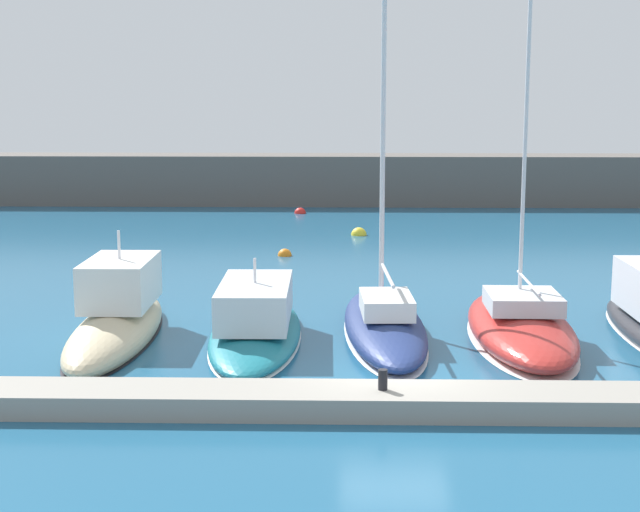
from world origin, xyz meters
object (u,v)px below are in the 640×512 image
(mooring_buoy_orange, at_px, (285,256))
(dock_bollard, at_px, (383,380))
(sailboat_navy_third, at_px, (384,320))
(mooring_buoy_yellow, at_px, (359,235))
(motorboat_sand_nearest, at_px, (117,319))
(mooring_buoy_red, at_px, (300,213))
(sailboat_red_fourth, at_px, (520,326))
(motorboat_teal_second, at_px, (256,323))

(mooring_buoy_orange, distance_m, dock_bollard, 19.82)
(sailboat_navy_third, height_order, mooring_buoy_yellow, sailboat_navy_third)
(motorboat_sand_nearest, bearing_deg, mooring_buoy_red, -8.28)
(sailboat_red_fourth, bearing_deg, mooring_buoy_red, 15.51)
(sailboat_red_fourth, bearing_deg, mooring_buoy_orange, 29.08)
(sailboat_red_fourth, relative_size, mooring_buoy_yellow, 17.10)
(mooring_buoy_yellow, bearing_deg, sailboat_navy_third, -88.80)
(mooring_buoy_orange, bearing_deg, mooring_buoy_yellow, 61.59)
(sailboat_red_fourth, height_order, mooring_buoy_yellow, sailboat_red_fourth)
(motorboat_sand_nearest, relative_size, mooring_buoy_yellow, 10.83)
(motorboat_sand_nearest, xyz_separation_m, sailboat_navy_third, (7.37, 0.53, -0.12))
(sailboat_red_fourth, distance_m, dock_bollard, 7.23)
(sailboat_red_fourth, bearing_deg, motorboat_teal_second, 91.02)
(motorboat_teal_second, xyz_separation_m, mooring_buoy_orange, (-0.04, 13.56, -0.45))
(sailboat_red_fourth, height_order, mooring_buoy_red, sailboat_red_fourth)
(mooring_buoy_red, xyz_separation_m, dock_bollard, (3.28, -33.66, 0.73))
(sailboat_navy_third, distance_m, mooring_buoy_yellow, 18.97)
(sailboat_navy_third, relative_size, dock_bollard, 42.94)
(mooring_buoy_yellow, bearing_deg, motorboat_teal_second, -99.20)
(mooring_buoy_red, bearing_deg, sailboat_navy_third, -82.47)
(mooring_buoy_orange, height_order, dock_bollard, dock_bollard)
(motorboat_sand_nearest, xyz_separation_m, dock_bollard, (7.06, -5.95, 0.17))
(motorboat_teal_second, height_order, sailboat_red_fourth, sailboat_red_fourth)
(dock_bollard, bearing_deg, motorboat_teal_second, 118.45)
(mooring_buoy_yellow, distance_m, mooring_buoy_red, 8.82)
(mooring_buoy_orange, relative_size, dock_bollard, 1.34)
(motorboat_sand_nearest, relative_size, motorboat_teal_second, 0.96)
(sailboat_navy_third, distance_m, sailboat_red_fourth, 3.73)
(motorboat_teal_second, bearing_deg, mooring_buoy_red, -0.76)
(motorboat_sand_nearest, height_order, dock_bollard, motorboat_sand_nearest)
(dock_bollard, bearing_deg, sailboat_navy_third, 87.23)
(mooring_buoy_orange, bearing_deg, sailboat_navy_third, -74.61)
(sailboat_navy_third, bearing_deg, mooring_buoy_orange, 12.71)
(mooring_buoy_yellow, xyz_separation_m, mooring_buoy_orange, (-3.19, -5.91, 0.00))
(motorboat_sand_nearest, bearing_deg, motorboat_teal_second, -90.20)
(dock_bollard, bearing_deg, mooring_buoy_orange, 99.53)
(motorboat_sand_nearest, bearing_deg, sailboat_red_fourth, -90.22)
(motorboat_teal_second, height_order, mooring_buoy_yellow, motorboat_teal_second)
(mooring_buoy_red, bearing_deg, motorboat_sand_nearest, -97.77)
(sailboat_red_fourth, relative_size, mooring_buoy_orange, 21.69)
(mooring_buoy_red, height_order, mooring_buoy_orange, mooring_buoy_red)
(mooring_buoy_yellow, bearing_deg, mooring_buoy_red, 111.22)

